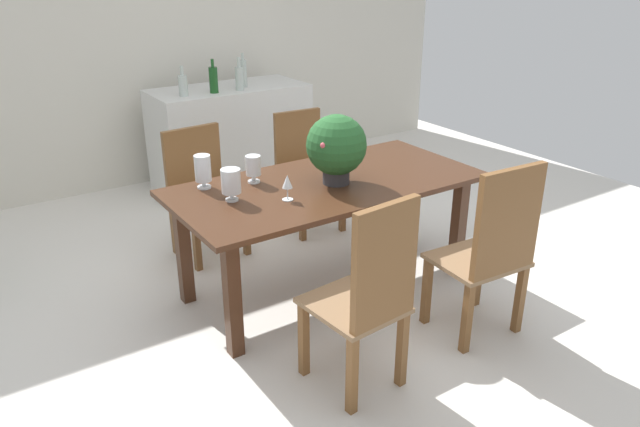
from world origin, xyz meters
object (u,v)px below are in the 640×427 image
(chair_far_right, at_px, (304,164))
(chair_near_left, at_px, (369,293))
(crystal_vase_center_near, at_px, (231,182))
(wine_glass, at_px, (287,183))
(wine_bottle_dark, at_px, (183,85))
(wine_bottle_clear, at_px, (213,79))
(dining_table, at_px, (327,196))
(chair_far_left, at_px, (201,184))
(flower_centerpiece, at_px, (336,146))
(kitchen_counter, at_px, (231,137))
(crystal_vase_right, at_px, (203,169))
(wine_bottle_amber, at_px, (243,73))
(wine_bottle_green, at_px, (239,78))
(chair_near_right, at_px, (493,246))
(crystal_vase_left, at_px, (253,167))

(chair_far_right, bearing_deg, chair_near_left, -110.16)
(crystal_vase_center_near, distance_m, wine_glass, 0.32)
(wine_bottle_dark, bearing_deg, chair_near_left, -95.83)
(crystal_vase_center_near, bearing_deg, wine_bottle_clear, 67.81)
(dining_table, bearing_deg, chair_far_left, 114.75)
(flower_centerpiece, height_order, wine_bottle_dark, wine_bottle_dark)
(dining_table, bearing_deg, kitchen_counter, 80.59)
(dining_table, xyz_separation_m, wine_bottle_clear, (0.14, 1.95, 0.41))
(crystal_vase_right, distance_m, wine_bottle_amber, 2.08)
(chair_far_left, xyz_separation_m, chair_far_right, (0.89, 0.01, -0.01))
(wine_bottle_clear, distance_m, wine_bottle_dark, 0.27)
(crystal_vase_right, height_order, wine_bottle_green, wine_bottle_green)
(chair_near_left, bearing_deg, wine_bottle_dark, -100.68)
(chair_near_right, xyz_separation_m, wine_bottle_amber, (0.05, 3.01, 0.49))
(wine_bottle_amber, height_order, wine_bottle_dark, wine_bottle_amber)
(crystal_vase_center_near, xyz_separation_m, wine_glass, (0.27, -0.17, -0.01))
(kitchen_counter, xyz_separation_m, wine_bottle_clear, (-0.20, -0.16, 0.58))
(wine_bottle_amber, bearing_deg, crystal_vase_left, -115.64)
(wine_bottle_green, distance_m, wine_bottle_amber, 0.15)
(chair_far_left, bearing_deg, chair_far_right, -4.20)
(chair_far_left, relative_size, crystal_vase_left, 5.33)
(chair_far_left, height_order, flower_centerpiece, flower_centerpiece)
(crystal_vase_right, relative_size, wine_bottle_green, 0.72)
(crystal_vase_left, relative_size, crystal_vase_right, 0.84)
(wine_glass, bearing_deg, wine_bottle_amber, 68.83)
(flower_centerpiece, height_order, kitchen_counter, flower_centerpiece)
(wine_bottle_green, relative_size, wine_bottle_dark, 1.14)
(chair_far_left, distance_m, crystal_vase_left, 0.79)
(flower_centerpiece, xyz_separation_m, crystal_vase_right, (-0.71, 0.37, -0.12))
(flower_centerpiece, distance_m, wine_bottle_clear, 2.00)
(chair_near_left, relative_size, wine_glass, 6.89)
(flower_centerpiece, relative_size, wine_bottle_dark, 1.70)
(flower_centerpiece, xyz_separation_m, crystal_vase_left, (-0.42, 0.29, -0.13))
(chair_far_left, distance_m, crystal_vase_center_near, 0.99)
(crystal_vase_left, distance_m, wine_bottle_green, 1.86)
(flower_centerpiece, height_order, wine_bottle_clear, wine_bottle_clear)
(chair_near_left, distance_m, chair_near_right, 0.86)
(crystal_vase_left, distance_m, crystal_vase_center_near, 0.32)
(wine_bottle_amber, bearing_deg, wine_bottle_dark, -173.05)
(chair_far_right, xyz_separation_m, wine_bottle_amber, (0.03, 1.07, 0.55))
(chair_near_right, xyz_separation_m, wine_bottle_clear, (-0.29, 2.92, 0.48))
(chair_far_left, height_order, crystal_vase_right, crystal_vase_right)
(crystal_vase_center_near, xyz_separation_m, wine_bottle_clear, (0.77, 1.90, 0.20))
(crystal_vase_left, xyz_separation_m, wine_glass, (0.02, -0.37, 0.00))
(chair_far_right, height_order, crystal_vase_right, crystal_vase_right)
(crystal_vase_right, relative_size, wine_bottle_dark, 0.81)
(wine_glass, height_order, kitchen_counter, kitchen_counter)
(chair_far_left, xyz_separation_m, chair_near_right, (0.87, -1.94, 0.06))
(flower_centerpiece, distance_m, crystal_vase_center_near, 0.68)
(chair_far_right, distance_m, kitchen_counter, 1.14)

